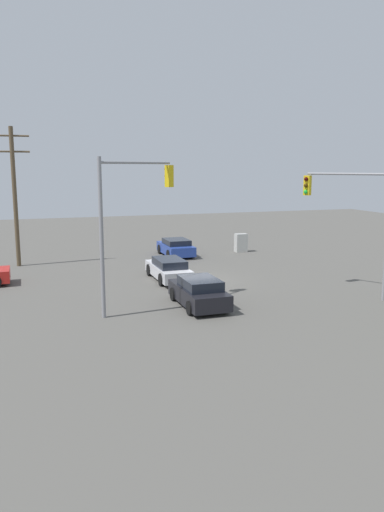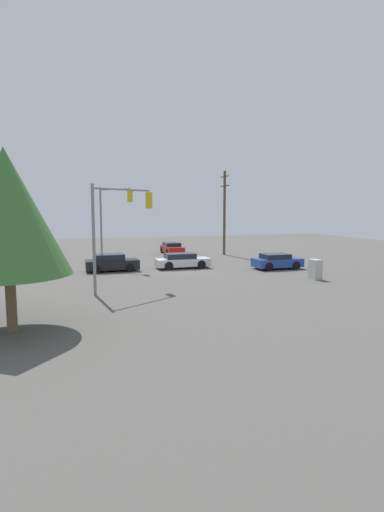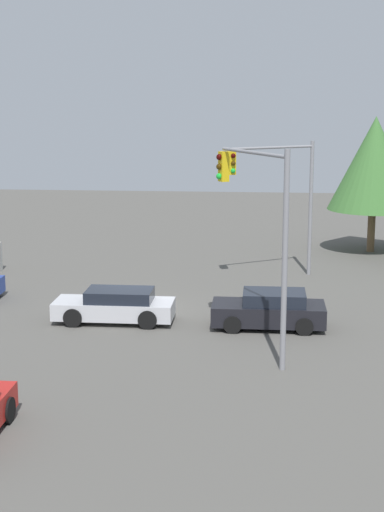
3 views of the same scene
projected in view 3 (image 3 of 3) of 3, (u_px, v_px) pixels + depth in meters
ground_plane at (139, 312)px, 31.55m from camera, size 80.00×80.00×0.00m
sedan_dark at (270, 310)px, 29.35m from camera, size 1.93×4.22×1.40m
sedan_silver at (115, 306)px, 30.08m from camera, size 1.84×4.58×1.29m
traffic_signal_main at (280, 185)px, 36.47m from camera, size 2.64×4.03×6.46m
traffic_signal_cross at (259, 214)px, 25.46m from camera, size 3.96×2.46×7.00m
tree_far at (374, 163)px, 42.78m from camera, size 4.97×4.97×7.46m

